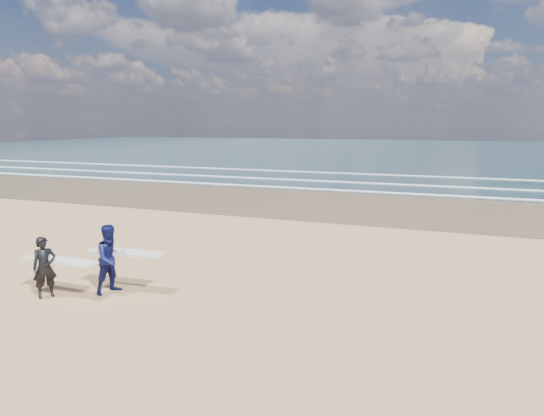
% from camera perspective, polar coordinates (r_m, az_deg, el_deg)
% --- Properties ---
extents(ocean, '(220.00, 100.00, 0.02)m').
position_cam_1_polar(ocean, '(82.43, 28.78, 5.60)').
color(ocean, '#1A333A').
rests_on(ocean, ground).
extents(surfer_near, '(2.21, 0.99, 1.66)m').
position_cam_1_polar(surfer_near, '(14.40, -24.94, -6.21)').
color(surfer_near, black).
rests_on(surfer_near, ground).
extents(surfer_far, '(2.23, 1.25, 1.91)m').
position_cam_1_polar(surfer_far, '(14.08, -18.30, -5.65)').
color(surfer_far, '#0B0F3E').
rests_on(surfer_far, ground).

